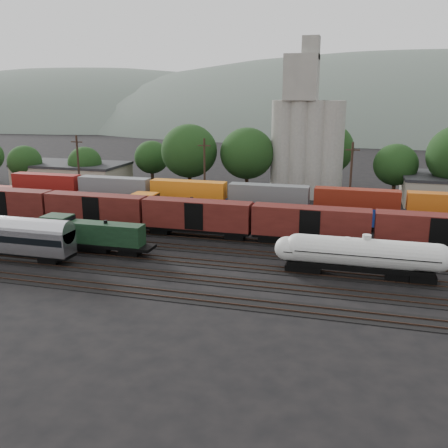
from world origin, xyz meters
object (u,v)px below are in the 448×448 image
(green_locomotive, at_px, (86,234))
(tank_car_a, at_px, (346,255))
(grain_silo, at_px, (306,138))
(orange_locomotive, at_px, (173,209))

(green_locomotive, height_order, tank_car_a, green_locomotive)
(tank_car_a, distance_m, grain_silo, 42.95)
(tank_car_a, height_order, orange_locomotive, orange_locomotive)
(orange_locomotive, bearing_deg, grain_silo, 57.61)
(orange_locomotive, distance_m, grain_silo, 32.00)
(tank_car_a, xyz_separation_m, grain_silo, (-9.29, 41.00, 8.81))
(tank_car_a, relative_size, grain_silo, 0.54)
(grain_silo, bearing_deg, tank_car_a, -77.23)
(green_locomotive, distance_m, tank_car_a, 31.47)
(tank_car_a, bearing_deg, green_locomotive, 180.00)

